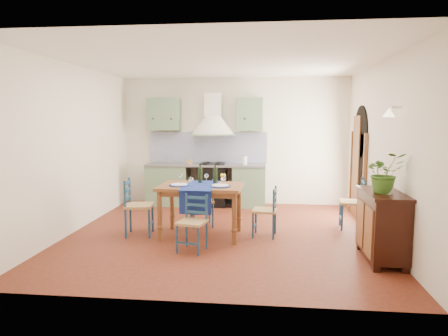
{
  "coord_description": "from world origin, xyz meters",
  "views": [
    {
      "loc": [
        0.7,
        -6.39,
        1.89
      ],
      "look_at": [
        -0.0,
        0.3,
        1.07
      ],
      "focal_mm": 32.0,
      "sensor_mm": 36.0,
      "label": 1
    }
  ],
  "objects_px": {
    "chair_near": "(193,222)",
    "potted_plant": "(385,173)",
    "sideboard": "(382,223)",
    "dining_table": "(201,191)"
  },
  "relations": [
    {
      "from": "chair_near",
      "to": "sideboard",
      "type": "relative_size",
      "value": 0.77
    },
    {
      "from": "dining_table",
      "to": "sideboard",
      "type": "distance_m",
      "value": 2.73
    },
    {
      "from": "chair_near",
      "to": "potted_plant",
      "type": "bearing_deg",
      "value": -4.54
    },
    {
      "from": "potted_plant",
      "to": "sideboard",
      "type": "bearing_deg",
      "value": 76.38
    },
    {
      "from": "chair_near",
      "to": "potted_plant",
      "type": "height_order",
      "value": "potted_plant"
    },
    {
      "from": "sideboard",
      "to": "potted_plant",
      "type": "height_order",
      "value": "potted_plant"
    },
    {
      "from": "sideboard",
      "to": "potted_plant",
      "type": "bearing_deg",
      "value": -103.62
    },
    {
      "from": "chair_near",
      "to": "sideboard",
      "type": "height_order",
      "value": "sideboard"
    },
    {
      "from": "dining_table",
      "to": "chair_near",
      "type": "bearing_deg",
      "value": -90.42
    },
    {
      "from": "dining_table",
      "to": "chair_near",
      "type": "relative_size",
      "value": 1.67
    }
  ]
}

